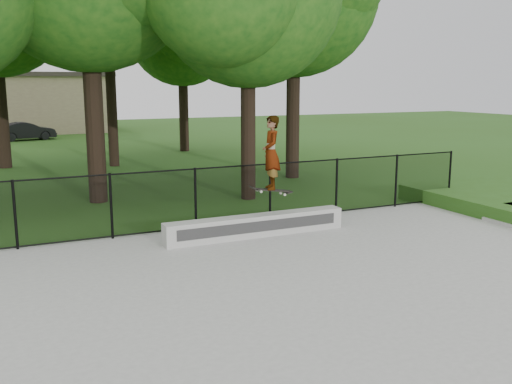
{
  "coord_description": "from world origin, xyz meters",
  "views": [
    {
      "loc": [
        -4.38,
        -6.81,
        3.53
      ],
      "look_at": [
        0.8,
        4.2,
        1.2
      ],
      "focal_mm": 40.0,
      "sensor_mm": 36.0,
      "label": 1
    }
  ],
  "objects_px": {
    "grind_ledge": "(256,226)",
    "skater_airborne": "(271,154)",
    "car_c": "(19,126)",
    "car_b": "(26,131)"
  },
  "relations": [
    {
      "from": "skater_airborne",
      "to": "car_c",
      "type": "bearing_deg",
      "value": 96.75
    },
    {
      "from": "grind_ledge",
      "to": "skater_airborne",
      "type": "relative_size",
      "value": 2.42
    },
    {
      "from": "car_c",
      "to": "skater_airborne",
      "type": "distance_m",
      "value": 31.67
    },
    {
      "from": "grind_ledge",
      "to": "car_b",
      "type": "height_order",
      "value": "car_b"
    },
    {
      "from": "grind_ledge",
      "to": "skater_airborne",
      "type": "bearing_deg",
      "value": -29.49
    },
    {
      "from": "car_c",
      "to": "skater_airborne",
      "type": "xyz_separation_m",
      "value": [
        3.72,
        -31.42,
        1.35
      ]
    },
    {
      "from": "grind_ledge",
      "to": "skater_airborne",
      "type": "xyz_separation_m",
      "value": [
        0.29,
        -0.16,
        1.66
      ]
    },
    {
      "from": "skater_airborne",
      "to": "car_b",
      "type": "bearing_deg",
      "value": 97.33
    },
    {
      "from": "grind_ledge",
      "to": "car_c",
      "type": "bearing_deg",
      "value": 96.26
    },
    {
      "from": "grind_ledge",
      "to": "car_c",
      "type": "distance_m",
      "value": 31.45
    }
  ]
}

